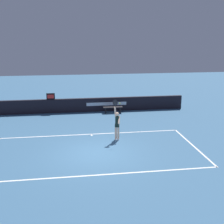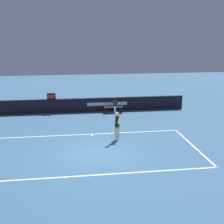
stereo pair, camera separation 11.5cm
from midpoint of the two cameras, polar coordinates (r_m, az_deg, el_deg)
ground_plane at (r=14.65m, az=-3.09°, el=-8.08°), size 60.00×60.00×0.00m
court_lines at (r=14.89m, az=-3.18°, el=-7.68°), size 10.63×5.35×0.00m
back_wall at (r=22.26m, az=-4.88°, el=1.40°), size 15.28×0.26×1.06m
speed_display at (r=22.12m, az=-11.78°, el=3.08°), size 0.62×0.14×0.46m
tennis_player at (r=16.10m, az=1.20°, el=-2.28°), size 0.44×0.41×2.33m
tennis_ball at (r=15.49m, az=1.74°, el=1.73°), size 0.06×0.06×0.06m
courtside_bench_near at (r=21.84m, az=0.44°, el=0.73°), size 1.47×0.39×0.47m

